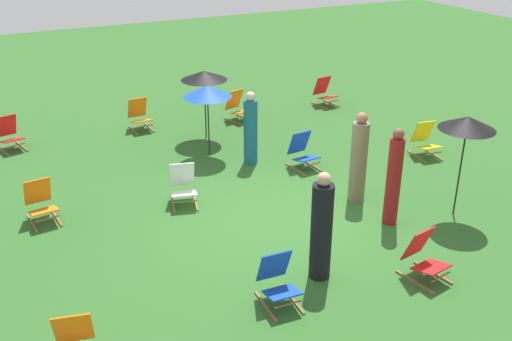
{
  "coord_description": "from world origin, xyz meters",
  "views": [
    {
      "loc": [
        -4.7,
        -8.52,
        5.48
      ],
      "look_at": [
        0.0,
        1.2,
        0.5
      ],
      "focal_mm": 41.48,
      "sensor_mm": 36.0,
      "label": 1
    }
  ],
  "objects_px": {
    "deckchair_11": "(278,281)",
    "umbrella_0": "(204,76)",
    "deckchair_0": "(41,203)",
    "person_1": "(394,179)",
    "deckchair_10": "(238,107)",
    "person_0": "(251,130)",
    "person_2": "(321,229)",
    "deckchair_7": "(303,152)",
    "deckchair_1": "(424,257)",
    "deckchair_5": "(140,116)",
    "umbrella_2": "(468,123)",
    "person_3": "(359,160)",
    "deckchair_4": "(425,141)",
    "umbrella_1": "(207,91)",
    "deckchair_3": "(9,134)",
    "deckchair_8": "(325,93)",
    "deckchair_2": "(183,186)"
  },
  "relations": [
    {
      "from": "deckchair_1",
      "to": "umbrella_0",
      "type": "bearing_deg",
      "value": 86.39
    },
    {
      "from": "deckchair_10",
      "to": "person_0",
      "type": "height_order",
      "value": "person_0"
    },
    {
      "from": "person_0",
      "to": "person_2",
      "type": "height_order",
      "value": "person_2"
    },
    {
      "from": "deckchair_1",
      "to": "deckchair_10",
      "type": "bearing_deg",
      "value": 76.76
    },
    {
      "from": "deckchair_0",
      "to": "deckchair_11",
      "type": "xyz_separation_m",
      "value": [
        2.8,
        -4.08,
        0.0
      ]
    },
    {
      "from": "person_1",
      "to": "person_2",
      "type": "height_order",
      "value": "person_1"
    },
    {
      "from": "deckchair_5",
      "to": "deckchair_11",
      "type": "bearing_deg",
      "value": -94.24
    },
    {
      "from": "person_1",
      "to": "person_3",
      "type": "height_order",
      "value": "person_1"
    },
    {
      "from": "deckchair_5",
      "to": "deckchair_7",
      "type": "distance_m",
      "value": 4.71
    },
    {
      "from": "deckchair_0",
      "to": "person_0",
      "type": "height_order",
      "value": "person_0"
    },
    {
      "from": "deckchair_11",
      "to": "person_2",
      "type": "height_order",
      "value": "person_2"
    },
    {
      "from": "umbrella_0",
      "to": "person_2",
      "type": "bearing_deg",
      "value": -95.19
    },
    {
      "from": "person_0",
      "to": "umbrella_0",
      "type": "bearing_deg",
      "value": 155.87
    },
    {
      "from": "deckchair_4",
      "to": "deckchair_7",
      "type": "distance_m",
      "value": 2.97
    },
    {
      "from": "deckchair_7",
      "to": "deckchair_8",
      "type": "distance_m",
      "value": 4.51
    },
    {
      "from": "deckchair_5",
      "to": "person_3",
      "type": "bearing_deg",
      "value": -67.22
    },
    {
      "from": "deckchair_7",
      "to": "person_3",
      "type": "height_order",
      "value": "person_3"
    },
    {
      "from": "deckchair_5",
      "to": "umbrella_1",
      "type": "xyz_separation_m",
      "value": [
        1.0,
        -2.36,
        1.17
      ]
    },
    {
      "from": "deckchair_1",
      "to": "person_3",
      "type": "height_order",
      "value": "person_3"
    },
    {
      "from": "umbrella_2",
      "to": "person_2",
      "type": "distance_m",
      "value": 3.56
    },
    {
      "from": "umbrella_1",
      "to": "person_2",
      "type": "height_order",
      "value": "person_2"
    },
    {
      "from": "umbrella_2",
      "to": "person_1",
      "type": "relative_size",
      "value": 1.05
    },
    {
      "from": "deckchair_0",
      "to": "person_2",
      "type": "xyz_separation_m",
      "value": [
        3.71,
        -3.77,
        0.48
      ]
    },
    {
      "from": "deckchair_11",
      "to": "umbrella_1",
      "type": "height_order",
      "value": "umbrella_1"
    },
    {
      "from": "deckchair_8",
      "to": "person_1",
      "type": "bearing_deg",
      "value": -118.87
    },
    {
      "from": "deckchair_2",
      "to": "person_2",
      "type": "bearing_deg",
      "value": -57.38
    },
    {
      "from": "deckchair_3",
      "to": "person_1",
      "type": "relative_size",
      "value": 0.46
    },
    {
      "from": "deckchair_11",
      "to": "person_2",
      "type": "relative_size",
      "value": 0.46
    },
    {
      "from": "deckchair_0",
      "to": "person_3",
      "type": "relative_size",
      "value": 0.45
    },
    {
      "from": "deckchair_1",
      "to": "umbrella_2",
      "type": "xyz_separation_m",
      "value": [
        1.92,
        1.36,
        1.47
      ]
    },
    {
      "from": "deckchair_11",
      "to": "person_3",
      "type": "height_order",
      "value": "person_3"
    },
    {
      "from": "deckchair_4",
      "to": "deckchair_10",
      "type": "relative_size",
      "value": 0.96
    },
    {
      "from": "umbrella_0",
      "to": "deckchair_10",
      "type": "bearing_deg",
      "value": 33.41
    },
    {
      "from": "deckchair_11",
      "to": "person_1",
      "type": "bearing_deg",
      "value": 24.74
    },
    {
      "from": "person_0",
      "to": "person_2",
      "type": "relative_size",
      "value": 0.92
    },
    {
      "from": "deckchair_8",
      "to": "person_1",
      "type": "xyz_separation_m",
      "value": [
        -2.56,
        -6.41,
        0.53
      ]
    },
    {
      "from": "person_0",
      "to": "deckchair_7",
      "type": "bearing_deg",
      "value": 16.93
    },
    {
      "from": "person_3",
      "to": "deckchair_4",
      "type": "bearing_deg",
      "value": 8.4
    },
    {
      "from": "deckchair_7",
      "to": "person_0",
      "type": "xyz_separation_m",
      "value": [
        -0.92,
        0.74,
        0.42
      ]
    },
    {
      "from": "deckchair_3",
      "to": "person_0",
      "type": "distance_m",
      "value": 5.83
    },
    {
      "from": "deckchair_11",
      "to": "umbrella_0",
      "type": "bearing_deg",
      "value": 80.13
    },
    {
      "from": "umbrella_0",
      "to": "person_1",
      "type": "relative_size",
      "value": 0.92
    },
    {
      "from": "deckchair_0",
      "to": "person_1",
      "type": "distance_m",
      "value": 6.48
    },
    {
      "from": "deckchair_2",
      "to": "deckchair_5",
      "type": "xyz_separation_m",
      "value": [
        0.35,
        4.38,
        0.0
      ]
    },
    {
      "from": "deckchair_5",
      "to": "deckchair_8",
      "type": "xyz_separation_m",
      "value": [
        5.38,
        -0.38,
        0.0
      ]
    },
    {
      "from": "deckchair_0",
      "to": "deckchair_8",
      "type": "height_order",
      "value": "same"
    },
    {
      "from": "person_3",
      "to": "person_1",
      "type": "bearing_deg",
      "value": -103.01
    },
    {
      "from": "deckchair_1",
      "to": "umbrella_2",
      "type": "bearing_deg",
      "value": 24.87
    },
    {
      "from": "person_2",
      "to": "person_3",
      "type": "relative_size",
      "value": 0.99
    },
    {
      "from": "deckchair_0",
      "to": "umbrella_0",
      "type": "distance_m",
      "value": 5.18
    }
  ]
}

